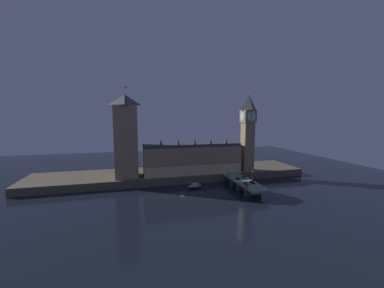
# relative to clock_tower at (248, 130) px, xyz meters

# --- Properties ---
(ground_plane) EXTENTS (400.00, 400.00, 0.00)m
(ground_plane) POSITION_rel_clock_tower_xyz_m (-61.45, -25.85, -39.97)
(ground_plane) COLOR black
(embankment) EXTENTS (220.00, 42.00, 5.84)m
(embankment) POSITION_rel_clock_tower_xyz_m (-61.45, 13.15, -37.05)
(embankment) COLOR brown
(embankment) RESTS_ON ground_plane
(parliament_hall) EXTENTS (77.10, 17.91, 28.61)m
(parliament_hall) POSITION_rel_clock_tower_xyz_m (-46.74, 3.43, -22.24)
(parliament_hall) COLOR #8E7A56
(parliament_hall) RESTS_ON embankment
(clock_tower) EXTENTS (10.76, 10.87, 64.60)m
(clock_tower) POSITION_rel_clock_tower_xyz_m (0.00, 0.00, 0.00)
(clock_tower) COLOR #8E7A56
(clock_tower) RESTS_ON embankment
(victoria_tower) EXTENTS (16.92, 16.92, 67.20)m
(victoria_tower) POSITION_rel_clock_tower_xyz_m (-97.43, 3.95, -3.39)
(victoria_tower) COLOR #8E7A56
(victoria_tower) RESTS_ON embankment
(bridge) EXTENTS (12.84, 46.00, 6.17)m
(bridge) POSITION_rel_clock_tower_xyz_m (-17.92, -30.85, -35.66)
(bridge) COLOR slate
(bridge) RESTS_ON ground_plane
(car_northbound_lead) EXTENTS (1.87, 3.85, 1.42)m
(car_northbound_lead) POSITION_rel_clock_tower_xyz_m (-20.75, -25.66, -33.13)
(car_northbound_lead) COLOR black
(car_northbound_lead) RESTS_ON bridge
(car_northbound_trail) EXTENTS (1.96, 4.52, 1.52)m
(car_northbound_trail) POSITION_rel_clock_tower_xyz_m (-20.75, -38.28, -33.09)
(car_northbound_trail) COLOR red
(car_northbound_trail) RESTS_ON bridge
(car_southbound_lead) EXTENTS (2.10, 4.64, 1.49)m
(car_southbound_lead) POSITION_rel_clock_tower_xyz_m (-15.10, -36.72, -33.10)
(car_southbound_lead) COLOR black
(car_southbound_lead) RESTS_ON bridge
(car_southbound_trail) EXTENTS (1.95, 3.96, 1.47)m
(car_southbound_trail) POSITION_rel_clock_tower_xyz_m (-15.10, -24.51, -33.11)
(car_southbound_trail) COLOR #235633
(car_southbound_trail) RESTS_ON bridge
(pedestrian_near_rail) EXTENTS (0.38, 0.38, 1.74)m
(pedestrian_near_rail) POSITION_rel_clock_tower_xyz_m (-23.57, -45.79, -32.87)
(pedestrian_near_rail) COLOR black
(pedestrian_near_rail) RESTS_ON bridge
(pedestrian_mid_walk) EXTENTS (0.38, 0.38, 1.85)m
(pedestrian_mid_walk) POSITION_rel_clock_tower_xyz_m (-12.27, -31.89, -32.81)
(pedestrian_mid_walk) COLOR black
(pedestrian_mid_walk) RESTS_ON bridge
(pedestrian_far_rail) EXTENTS (0.38, 0.38, 1.62)m
(pedestrian_far_rail) POSITION_rel_clock_tower_xyz_m (-23.57, -19.40, -32.95)
(pedestrian_far_rail) COLOR black
(pedestrian_far_rail) RESTS_ON bridge
(street_lamp_near) EXTENTS (1.34, 0.60, 7.21)m
(street_lamp_near) POSITION_rel_clock_tower_xyz_m (-23.97, -45.57, -29.29)
(street_lamp_near) COLOR #2D3333
(street_lamp_near) RESTS_ON bridge
(street_lamp_mid) EXTENTS (1.34, 0.60, 7.07)m
(street_lamp_mid) POSITION_rel_clock_tower_xyz_m (-11.87, -30.85, -29.38)
(street_lamp_mid) COLOR #2D3333
(street_lamp_mid) RESTS_ON bridge
(street_lamp_far) EXTENTS (1.34, 0.60, 7.23)m
(street_lamp_far) POSITION_rel_clock_tower_xyz_m (-23.97, -16.13, -29.28)
(street_lamp_far) COLOR #2D3333
(street_lamp_far) RESTS_ON bridge
(boat_upstream) EXTENTS (10.66, 3.99, 3.70)m
(boat_upstream) POSITION_rel_clock_tower_xyz_m (-50.70, -18.85, -38.62)
(boat_upstream) COLOR #28282D
(boat_upstream) RESTS_ON ground_plane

